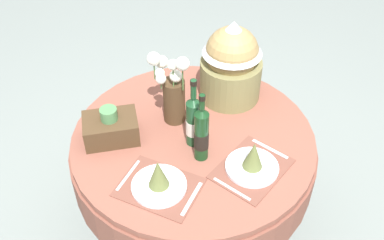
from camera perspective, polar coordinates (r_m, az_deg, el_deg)
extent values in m
plane|color=gray|center=(2.78, 0.13, -13.22)|extent=(8.00, 8.00, 0.00)
cylinder|color=brown|center=(2.22, 0.16, -2.42)|extent=(1.18, 1.18, 0.04)
cylinder|color=brown|center=(2.31, 0.15, -4.56)|extent=(1.20, 1.20, 0.20)
cylinder|color=black|center=(2.48, 0.14, -8.35)|extent=(0.12, 0.12, 0.68)
cylinder|color=black|center=(2.77, 0.13, -13.04)|extent=(0.64, 0.64, 0.03)
cube|color=brown|center=(1.99, -4.12, -8.37)|extent=(0.43, 0.41, 0.00)
cylinder|color=white|center=(1.99, -4.13, -8.18)|extent=(0.24, 0.24, 0.02)
cone|color=#606B38|center=(1.93, -4.25, -6.69)|extent=(0.09, 0.09, 0.14)
cube|color=silver|center=(2.05, -7.98, -6.84)|extent=(0.12, 0.16, 0.00)
cube|color=silver|center=(1.94, -0.03, -9.80)|extent=(0.13, 0.16, 0.00)
cube|color=brown|center=(2.08, 7.47, -6.03)|extent=(0.43, 0.42, 0.00)
cylinder|color=white|center=(2.07, 7.49, -5.85)|extent=(0.24, 0.24, 0.02)
cone|color=#606B38|center=(2.01, 7.68, -4.35)|extent=(0.09, 0.09, 0.14)
cube|color=silver|center=(1.98, 5.00, -8.58)|extent=(0.13, 0.15, 0.00)
cube|color=silver|center=(2.17, 9.72, -3.57)|extent=(0.13, 0.16, 0.00)
cylinder|color=#47331E|center=(2.23, -2.24, 2.39)|extent=(0.11, 0.11, 0.23)
sphere|color=white|center=(2.01, -1.19, 7.05)|extent=(0.06, 0.06, 0.06)
cylinder|color=#4C7038|center=(2.06, -1.16, 5.12)|extent=(0.01, 0.01, 0.13)
sphere|color=white|center=(2.13, -4.04, 5.86)|extent=(0.05, 0.05, 0.05)
cylinder|color=#4C7038|center=(2.15, -4.00, 5.19)|extent=(0.01, 0.01, 0.03)
sphere|color=white|center=(2.05, -2.41, 6.90)|extent=(0.05, 0.05, 0.05)
cylinder|color=#4C7038|center=(2.09, -2.35, 5.36)|extent=(0.01, 0.01, 0.11)
sphere|color=white|center=(2.11, -2.03, 5.53)|extent=(0.06, 0.06, 0.06)
cylinder|color=#4C7038|center=(2.13, -2.01, 4.79)|extent=(0.01, 0.01, 0.03)
sphere|color=white|center=(2.18, -3.79, 7.26)|extent=(0.06, 0.06, 0.06)
cylinder|color=#4C7038|center=(2.21, -3.74, 6.39)|extent=(0.01, 0.01, 0.04)
sphere|color=white|center=(2.11, -4.82, 7.65)|extent=(0.06, 0.06, 0.06)
cylinder|color=#4C7038|center=(2.15, -4.72, 6.13)|extent=(0.01, 0.01, 0.09)
sphere|color=white|center=(2.08, -3.91, 5.16)|extent=(0.05, 0.05, 0.05)
cylinder|color=#4C7038|center=(2.10, -3.87, 4.38)|extent=(0.01, 0.01, 0.04)
cylinder|color=#143819|center=(2.02, 1.18, -2.04)|extent=(0.07, 0.07, 0.26)
cylinder|color=black|center=(2.04, 1.17, -2.45)|extent=(0.07, 0.07, 0.09)
cone|color=#143819|center=(1.93, 1.24, 1.04)|extent=(0.07, 0.07, 0.03)
cylinder|color=#143819|center=(1.89, 1.26, 2.24)|extent=(0.02, 0.02, 0.07)
cylinder|color=black|center=(1.88, 1.27, 2.84)|extent=(0.03, 0.03, 0.02)
cylinder|color=#194223|center=(2.10, 0.18, -0.42)|extent=(0.07, 0.07, 0.24)
cylinder|color=silver|center=(2.11, 0.18, -0.81)|extent=(0.07, 0.07, 0.08)
cone|color=#194223|center=(2.01, 0.19, 2.43)|extent=(0.07, 0.07, 0.03)
cylinder|color=#194223|center=(1.97, 0.19, 3.86)|extent=(0.03, 0.03, 0.10)
cylinder|color=black|center=(1.95, 0.20, 4.69)|extent=(0.03, 0.03, 0.02)
cylinder|color=olive|center=(2.39, 4.80, 5.13)|extent=(0.32, 0.32, 0.21)
sphere|color=#9E7F4C|center=(2.30, 5.03, 8.38)|extent=(0.27, 0.27, 0.27)
cone|color=silver|center=(2.25, 5.16, 10.23)|extent=(0.30, 0.30, 0.17)
cube|color=#47331E|center=(2.19, -10.09, -1.05)|extent=(0.25, 0.18, 0.12)
cylinder|color=#4C7F4C|center=(2.13, -10.37, 0.71)|extent=(0.08, 0.08, 0.06)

